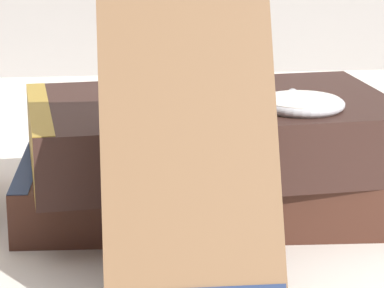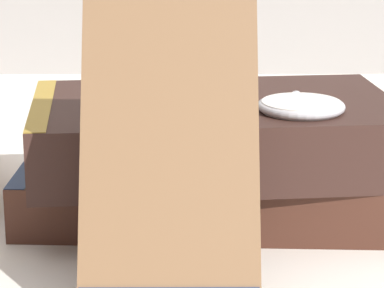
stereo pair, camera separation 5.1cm
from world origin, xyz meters
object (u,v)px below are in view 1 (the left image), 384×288
object	(u,v)px
book_flat_top	(203,133)
book_leaning_front	(189,159)
book_flat_bottom	(196,182)
pocket_watch	(301,104)

from	to	relation	value
book_flat_top	book_leaning_front	bearing A→B (deg)	-105.48
book_leaning_front	book_flat_top	bearing A→B (deg)	79.98
book_flat_bottom	pocket_watch	size ratio (longest dim) A/B	4.40
book_flat_bottom	pocket_watch	distance (m)	0.09
book_flat_top	pocket_watch	size ratio (longest dim) A/B	4.29
book_flat_bottom	book_flat_top	world-z (taller)	book_flat_top
book_leaning_front	pocket_watch	xyz separation A→B (m)	(0.07, 0.08, 0.01)
book_flat_bottom	pocket_watch	world-z (taller)	pocket_watch
book_flat_bottom	book_leaning_front	size ratio (longest dim) A/B	1.56
book_flat_top	book_leaning_front	distance (m)	0.11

